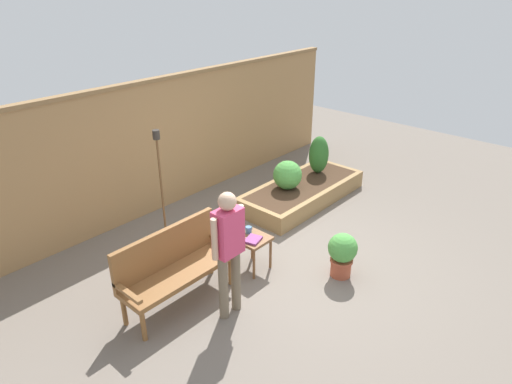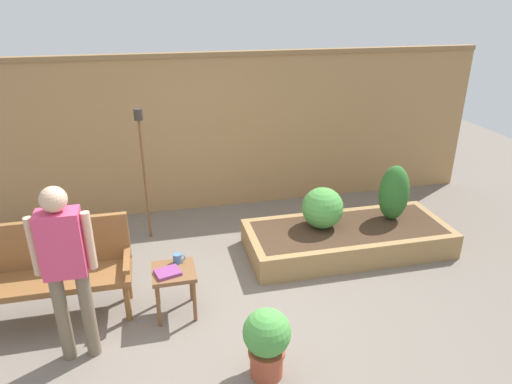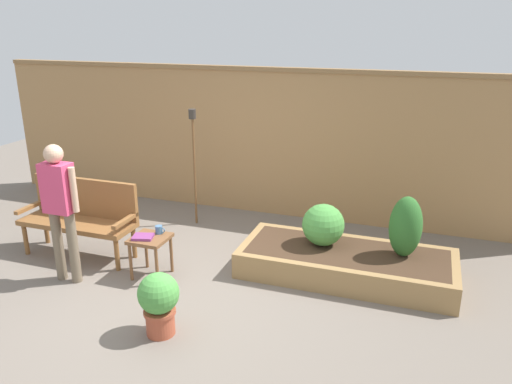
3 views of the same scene
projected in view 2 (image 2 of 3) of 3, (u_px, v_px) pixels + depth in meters
The scene contains 12 objects.
ground_plane at pixel (220, 321), 4.33m from camera, with size 14.00×14.00×0.00m, color #70665B.
fence_back at pixel (188, 134), 6.22m from camera, with size 8.40×0.14×2.16m.
garden_bench at pixel (50, 264), 4.24m from camera, with size 1.44×0.48×0.94m.
side_table at pixel (174, 278), 4.30m from camera, with size 0.40×0.40×0.48m.
cup_on_table at pixel (178, 258), 4.37m from camera, with size 0.12×0.08×0.09m.
book_on_table at pixel (168, 272), 4.20m from camera, with size 0.22×0.18×0.03m, color #7F3875.
potted_boxwood at pixel (267, 340), 3.60m from camera, with size 0.38×0.38×0.61m.
raised_planter_bed at pixel (347, 239), 5.49m from camera, with size 2.40×1.00×0.30m.
shrub_near_bench at pixel (322, 208), 5.36m from camera, with size 0.49×0.49×0.49m.
shrub_far_corner at pixel (394, 193), 5.51m from camera, with size 0.35×0.35×0.69m.
tiki_torch at pixel (142, 152), 5.40m from camera, with size 0.10×0.10×1.64m.
person_by_bench at pixel (65, 261), 3.56m from camera, with size 0.47×0.20×1.56m.
Camera 2 is at (-0.47, -3.48, 2.84)m, focal length 32.21 mm.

